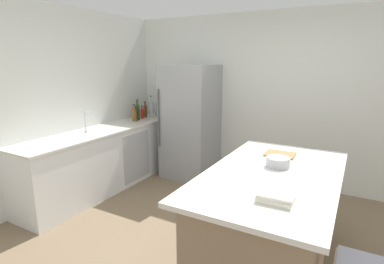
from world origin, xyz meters
name	(u,v)px	position (x,y,z in m)	size (l,w,h in m)	color
ground_plane	(209,255)	(0.00, 0.00, 0.00)	(7.20, 7.20, 0.00)	#7A664C
wall_rear	(275,100)	(0.00, 2.25, 1.30)	(6.00, 0.10, 2.60)	silver
wall_left	(38,107)	(-2.45, 0.00, 1.30)	(0.10, 6.00, 2.60)	silver
counter_run_left	(106,158)	(-2.09, 0.75, 0.45)	(0.65, 2.74, 0.90)	white
kitchen_island	(270,221)	(0.55, 0.11, 0.47)	(1.07, 1.90, 0.93)	#8E755B
refrigerator	(190,122)	(-1.24, 1.82, 0.91)	(0.78, 0.78, 1.82)	#93969B
sink_faucet	(86,121)	(-2.14, 0.47, 1.06)	(0.15, 0.05, 0.30)	silver
gin_bottle	(158,109)	(-2.01, 2.01, 1.04)	(0.08, 0.08, 0.34)	#8CB79E
soda_bottle	(151,109)	(-2.10, 1.91, 1.05)	(0.08, 0.08, 0.37)	silver
syrup_bottle	(145,111)	(-2.15, 1.81, 1.02)	(0.06, 0.06, 0.28)	#5B3319
hot_sauce_bottle	(142,113)	(-2.14, 1.71, 0.99)	(0.05, 0.05, 0.22)	red
olive_oil_bottle	(138,111)	(-2.15, 1.61, 1.04)	(0.06, 0.06, 0.35)	olive
wine_bottle	(137,113)	(-2.10, 1.53, 1.03)	(0.07, 0.07, 0.35)	#19381E
whiskey_bottle	(135,115)	(-2.08, 1.43, 1.02)	(0.07, 0.07, 0.28)	brown
cookbook_stack	(276,198)	(0.71, -0.43, 0.96)	(0.25, 0.19, 0.06)	silver
mixing_bowl	(278,162)	(0.55, 0.28, 0.97)	(0.21, 0.21, 0.09)	#B2B5BA
cutting_board	(280,154)	(0.48, 0.65, 0.94)	(0.30, 0.24, 0.02)	#9E7042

